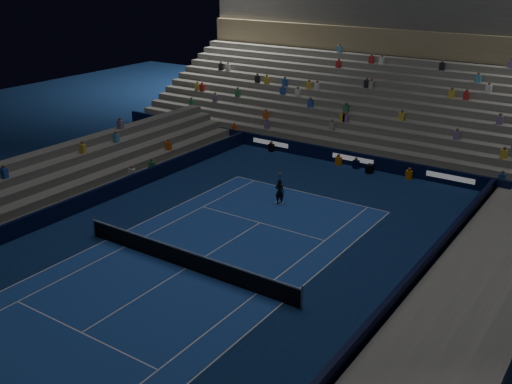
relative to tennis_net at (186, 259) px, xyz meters
The scene contains 11 objects.
ground 0.50m from the tennis_net, ahead, with size 90.00×90.00×0.00m, color #0D224E.
court_surface 0.50m from the tennis_net, ahead, with size 10.97×23.77×0.01m, color #1B4399.
sponsor_barrier_far 18.50m from the tennis_net, 90.00° to the left, with size 44.00×0.25×1.00m, color black.
sponsor_barrier_east 9.70m from the tennis_net, ahead, with size 0.25×37.00×1.00m, color black.
sponsor_barrier_west 9.70m from the tennis_net, behind, with size 0.25×37.00×1.00m, color black.
grandstand_main 28.05m from the tennis_net, 90.00° to the left, with size 44.00×15.20×11.20m.
grandstand_east 13.17m from the tennis_net, ahead, with size 5.00×37.00×2.50m.
grandstand_west 13.17m from the tennis_net, behind, with size 5.00×37.00×2.50m.
tennis_net is the anchor object (origin of this frame).
tennis_player 9.42m from the tennis_net, 93.53° to the left, with size 0.57×0.38×1.58m, color black.
broadcast_camera 17.76m from the tennis_net, 84.75° to the left, with size 0.47×0.91×0.59m.
Camera 1 is at (16.95, -19.05, 13.86)m, focal length 41.75 mm.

